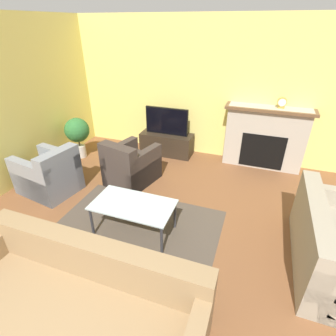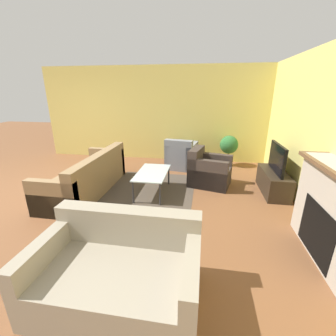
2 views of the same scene
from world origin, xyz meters
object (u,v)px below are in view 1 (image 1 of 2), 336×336
Objects in this scene: mantel_clock at (282,103)px; armchair_accent at (131,167)px; tv at (167,121)px; potted_plant at (77,132)px; armchair_by_window at (49,176)px; coffee_table at (133,207)px; couch_sectional at (81,306)px.

armchair_accent is at bearing -147.85° from mantel_clock.
armchair_accent is 2.92m from mantel_clock.
potted_plant is (-1.68, -0.77, -0.18)m from tv.
armchair_by_window is 1.18× the size of potted_plant.
coffee_table is (0.62, -1.13, 0.11)m from armchair_accent.
couch_sectional is 11.90× the size of mantel_clock.
armchair_by_window is 0.93× the size of coffee_table.
mantel_clock is at bearing 131.19° from armchair_by_window.
tv reaches higher than potted_plant.
couch_sectional is (0.56, -3.79, -0.45)m from tv.
armchair_by_window is 1.36m from armchair_accent.
coffee_table is at bearing -80.16° from tv.
armchair_accent is (1.15, 0.72, 0.00)m from armchair_by_window.
armchair_by_window is at bearing 166.95° from coffee_table.
couch_sectional is at bearing 120.64° from armchair_accent.
mantel_clock is (1.71, 2.59, 0.88)m from coffee_table.
tv is 1.41m from armchair_accent.
tv is at bearing 99.84° from coffee_table.
potted_plant is at bearing -166.72° from mantel_clock.
armchair_by_window is 1.35m from potted_plant.
couch_sectional is 2.12× the size of coffee_table.
mantel_clock reaches higher than armchair_by_window.
tv is at bearing 24.50° from potted_plant.
couch_sectional is at bearing -111.86° from mantel_clock.
couch_sectional and armchair_by_window have the same top height.
armchair_accent is at bearing 106.83° from couch_sectional.
tv is 1.86m from potted_plant.
coffee_table is at bearing -123.41° from mantel_clock.
armchair_by_window and armchair_accent have the same top height.
potted_plant is (-2.24, 3.03, 0.27)m from couch_sectional.
tv is at bearing 155.83° from armchair_by_window.
tv is at bearing 98.33° from couch_sectional.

